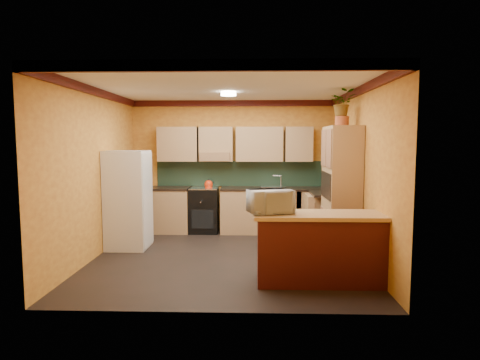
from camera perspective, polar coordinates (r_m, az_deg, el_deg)
name	(u,v)px	position (r m, az deg, el deg)	size (l,w,h in m)	color
room_shell	(229,127)	(6.59, -1.62, 7.51)	(4.24, 4.24, 2.72)	black
base_cabinets_back	(235,211)	(8.23, -0.77, -4.41)	(3.65, 0.60, 0.88)	#A97B59
countertop_back	(235,189)	(8.16, -0.78, -1.22)	(3.65, 0.62, 0.04)	black
stove	(204,210)	(8.28, -5.11, -4.26)	(0.58, 0.58, 0.91)	black
kettle	(209,184)	(8.14, -4.49, -0.55)	(0.17, 0.17, 0.18)	red
sink	(273,187)	(8.16, 4.67, -1.00)	(0.48, 0.40, 0.03)	silver
base_cabinets_right	(327,218)	(7.61, 12.32, -5.35)	(0.60, 0.80, 0.88)	#A97B59
countertop_right	(328,194)	(7.54, 12.40, -1.92)	(0.62, 0.80, 0.04)	black
fridge	(128,200)	(7.23, -15.63, -2.70)	(0.68, 0.66, 1.70)	silver
pantry	(341,191)	(6.71, 14.15, -1.57)	(0.48, 0.90, 2.10)	#A97B59
fern_pot	(342,121)	(6.72, 14.29, 8.09)	(0.22, 0.22, 0.16)	#A64D28
fern	(342,103)	(6.74, 14.35, 10.58)	(0.38, 0.33, 0.43)	#A97B59
breakfast_bar	(326,250)	(5.44, 12.17, -9.73)	(1.80, 0.55, 0.88)	#4B1411
bar_top	(327,215)	(5.34, 12.28, -4.91)	(1.90, 0.65, 0.05)	tan
microwave	(270,201)	(5.22, 4.33, -3.05)	(0.55, 0.37, 0.31)	silver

